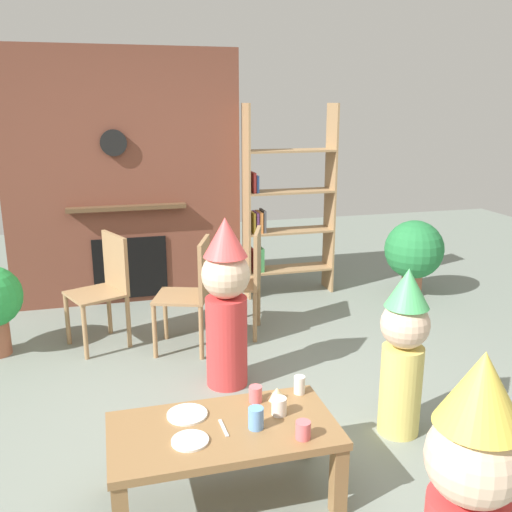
{
  "coord_description": "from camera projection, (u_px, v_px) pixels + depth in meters",
  "views": [
    {
      "loc": [
        -0.75,
        -2.92,
        1.91
      ],
      "look_at": [
        0.15,
        0.4,
        0.97
      ],
      "focal_mm": 39.82,
      "sensor_mm": 36.0,
      "label": 1
    }
  ],
  "objects": [
    {
      "name": "coffee_table",
      "position": [
        224.0,
        439.0,
        2.74
      ],
      "size": [
        1.1,
        0.57,
        0.4
      ],
      "color": "olive",
      "rests_on": "ground_plane"
    },
    {
      "name": "paper_cup_center",
      "position": [
        303.0,
        430.0,
        2.62
      ],
      "size": [
        0.07,
        0.07,
        0.09
      ],
      "primitive_type": "cylinder",
      "color": "#E5666B",
      "rests_on": "coffee_table"
    },
    {
      "name": "child_by_the_chairs",
      "position": [
        226.0,
        299.0,
        3.82
      ],
      "size": [
        0.33,
        0.33,
        1.19
      ],
      "rotation": [
        0.0,
        0.0,
        -1.8
      ],
      "color": "#D13838",
      "rests_on": "ground_plane"
    },
    {
      "name": "child_with_cone_hat",
      "position": [
        469.0,
        502.0,
        1.9
      ],
      "size": [
        0.32,
        0.32,
        1.16
      ],
      "rotation": [
        0.0,
        0.0,
        2.14
      ],
      "color": "#D13838",
      "rests_on": "ground_plane"
    },
    {
      "name": "table_fork",
      "position": [
        223.0,
        428.0,
        2.71
      ],
      "size": [
        0.02,
        0.15,
        0.01
      ],
      "primitive_type": "cube",
      "rotation": [
        0.0,
        0.0,
        1.61
      ],
      "color": "silver",
      "rests_on": "coffee_table"
    },
    {
      "name": "brick_fireplace_feature",
      "position": [
        125.0,
        180.0,
        5.38
      ],
      "size": [
        2.2,
        0.28,
        2.4
      ],
      "color": "brown",
      "rests_on": "ground_plane"
    },
    {
      "name": "paper_cup_near_left",
      "position": [
        299.0,
        385.0,
        3.03
      ],
      "size": [
        0.06,
        0.06,
        0.1
      ],
      "primitive_type": "cylinder",
      "color": "silver",
      "rests_on": "coffee_table"
    },
    {
      "name": "paper_plate_rear",
      "position": [
        187.0,
        414.0,
        2.82
      ],
      "size": [
        0.2,
        0.2,
        0.01
      ],
      "primitive_type": "cylinder",
      "color": "white",
      "rests_on": "coffee_table"
    },
    {
      "name": "paper_cup_far_right",
      "position": [
        256.0,
        418.0,
        2.7
      ],
      "size": [
        0.07,
        0.07,
        0.11
      ],
      "primitive_type": "cylinder",
      "color": "#669EE0",
      "rests_on": "coffee_table"
    },
    {
      "name": "dining_chair_right",
      "position": [
        246.0,
        276.0,
        4.72
      ],
      "size": [
        0.51,
        0.51,
        0.9
      ],
      "rotation": [
        0.0,
        0.0,
        2.79
      ],
      "color": "#9E7A51",
      "rests_on": "ground_plane"
    },
    {
      "name": "child_in_pink",
      "position": [
        403.0,
        348.0,
        3.27
      ],
      "size": [
        0.28,
        0.28,
        1.02
      ],
      "rotation": [
        0.0,
        0.0,
        -2.87
      ],
      "color": "#E0CC66",
      "rests_on": "ground_plane"
    },
    {
      "name": "potted_plant_tall",
      "position": [
        414.0,
        251.0,
        5.7
      ],
      "size": [
        0.59,
        0.59,
        0.77
      ],
      "color": "#9E5B42",
      "rests_on": "ground_plane"
    },
    {
      "name": "paper_plate_front",
      "position": [
        190.0,
        441.0,
        2.6
      ],
      "size": [
        0.17,
        0.17,
        0.01
      ],
      "primitive_type": "cylinder",
      "color": "white",
      "rests_on": "coffee_table"
    },
    {
      "name": "paper_cup_near_right",
      "position": [
        279.0,
        406.0,
        2.82
      ],
      "size": [
        0.08,
        0.08,
        0.09
      ],
      "primitive_type": "cylinder",
      "color": "silver",
      "rests_on": "coffee_table"
    },
    {
      "name": "ground_plane",
      "position": [
        249.0,
        431.0,
        3.41
      ],
      "size": [
        12.0,
        12.0,
        0.0
      ],
      "primitive_type": "plane",
      "color": "gray"
    },
    {
      "name": "birthday_cake_slice",
      "position": [
        277.0,
        393.0,
        2.97
      ],
      "size": [
        0.1,
        0.1,
        0.06
      ],
      "primitive_type": "cone",
      "color": "#EAC68C",
      "rests_on": "coffee_table"
    },
    {
      "name": "dining_chair_left",
      "position": [
        106.0,
        283.0,
        4.53
      ],
      "size": [
        0.53,
        0.53,
        0.9
      ],
      "rotation": [
        0.0,
        0.0,
        3.55
      ],
      "color": "#9E7A51",
      "rests_on": "ground_plane"
    },
    {
      "name": "paper_cup_far_left",
      "position": [
        255.0,
        394.0,
        2.95
      ],
      "size": [
        0.07,
        0.07,
        0.09
      ],
      "primitive_type": "cylinder",
      "color": "#E5666B",
      "rests_on": "coffee_table"
    },
    {
      "name": "dining_chair_middle",
      "position": [
        193.0,
        288.0,
        4.4
      ],
      "size": [
        0.51,
        0.51,
        0.9
      ],
      "rotation": [
        0.0,
        0.0,
        2.8
      ],
      "color": "#9E7A51",
      "rests_on": "ground_plane"
    },
    {
      "name": "bookshelf",
      "position": [
        283.0,
        210.0,
        5.66
      ],
      "size": [
        0.9,
        0.28,
        1.9
      ],
      "color": "#9E7A51",
      "rests_on": "ground_plane"
    }
  ]
}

